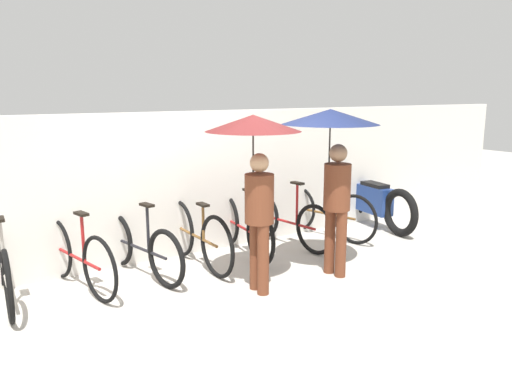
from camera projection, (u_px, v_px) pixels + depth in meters
ground_plane at (257, 303)px, 5.30m from camera, size 30.00×30.00×0.00m
back_wall at (178, 185)px, 6.68m from camera, size 13.53×0.12×1.95m
parked_bicycle_0 at (4, 267)px, 5.26m from camera, size 0.44×1.83×0.99m
parked_bicycle_1 at (77, 256)px, 5.62m from camera, size 0.53×1.74×0.97m
parked_bicycle_2 at (140, 247)px, 6.02m from camera, size 0.54×1.75×1.07m
parked_bicycle_3 at (197, 236)px, 6.36m from camera, size 0.44×1.77×1.03m
parked_bicycle_4 at (243, 227)px, 6.84m from camera, size 0.44×1.76×1.02m
parked_bicycle_5 at (287, 220)px, 7.21m from camera, size 0.45×1.77×1.11m
parked_bicycle_6 at (324, 212)px, 7.64m from camera, size 0.59×1.80×1.01m
pedestrian_leading at (255, 152)px, 5.38m from camera, size 1.05×1.05×1.96m
pedestrian_center at (332, 140)px, 5.88m from camera, size 1.16×1.16×2.00m
motorcycle at (374, 202)px, 8.23m from camera, size 0.58×2.01×0.94m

